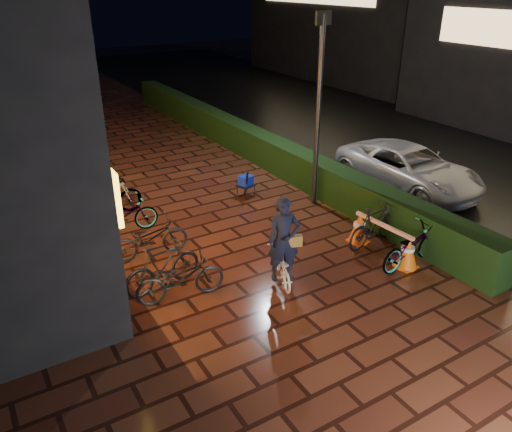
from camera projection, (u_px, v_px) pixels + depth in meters
ground at (311, 293)px, 10.02m from camera, size 80.00×80.00×0.00m
asphalt_road at (427, 152)px, 18.07m from camera, size 11.00×60.00×0.01m
hedge at (249, 142)px, 17.50m from camera, size 0.70×20.00×1.00m
van at (409, 168)px, 14.72m from camera, size 2.33×4.64×1.26m
lamp_post_hedge at (319, 105)px, 12.82m from camera, size 0.48×0.14×5.01m
lamp_post_sf at (73, 80)px, 13.68m from camera, size 0.55×0.15×5.77m
cyclist at (283, 252)px, 10.06m from camera, size 0.91×1.42×1.92m
traffic_barrier at (382, 239)px, 11.27m from camera, size 0.59×1.89×0.76m
cart_assembly at (246, 182)px, 14.17m from camera, size 0.59×0.63×0.91m
parked_bikes_storefront at (143, 237)px, 11.15m from camera, size 2.00×5.12×1.02m
parked_bikes_hedge at (393, 236)px, 11.16m from camera, size 1.81×1.83×1.02m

